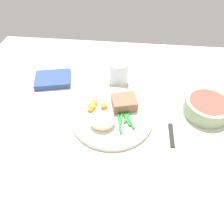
% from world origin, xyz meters
% --- Properties ---
extents(dining_table, '(1.20, 0.90, 0.02)m').
position_xyz_m(dining_table, '(0.00, 0.00, 0.01)').
color(dining_table, beige).
rests_on(dining_table, ground).
extents(dinner_plate, '(0.27, 0.27, 0.02)m').
position_xyz_m(dinner_plate, '(-0.02, -0.04, 0.03)').
color(dinner_plate, white).
rests_on(dinner_plate, dining_table).
extents(meat_portion, '(0.09, 0.08, 0.04)m').
position_xyz_m(meat_portion, '(0.02, 0.00, 0.05)').
color(meat_portion, '#936047').
rests_on(meat_portion, dinner_plate).
extents(mashed_potatoes, '(0.08, 0.07, 0.04)m').
position_xyz_m(mashed_potatoes, '(-0.04, -0.09, 0.05)').
color(mashed_potatoes, beige).
rests_on(mashed_potatoes, dinner_plate).
extents(carrot_slices, '(0.06, 0.06, 0.01)m').
position_xyz_m(carrot_slices, '(-0.08, -0.01, 0.04)').
color(carrot_slices, orange).
rests_on(carrot_slices, dinner_plate).
extents(green_beans, '(0.06, 0.11, 0.01)m').
position_xyz_m(green_beans, '(0.02, -0.06, 0.04)').
color(green_beans, '#2D8C38').
rests_on(green_beans, dinner_plate).
extents(fork, '(0.01, 0.17, 0.00)m').
position_xyz_m(fork, '(-0.21, -0.04, 0.02)').
color(fork, silver).
rests_on(fork, dining_table).
extents(knife, '(0.02, 0.20, 0.01)m').
position_xyz_m(knife, '(0.17, -0.04, 0.02)').
color(knife, black).
rests_on(knife, dining_table).
extents(water_glass, '(0.07, 0.07, 0.09)m').
position_xyz_m(water_glass, '(-0.01, 0.15, 0.06)').
color(water_glass, silver).
rests_on(water_glass, dining_table).
extents(salad_bowl, '(0.14, 0.14, 0.05)m').
position_xyz_m(salad_bowl, '(0.29, 0.01, 0.05)').
color(salad_bowl, '#99B28C').
rests_on(salad_bowl, dining_table).
extents(napkin, '(0.15, 0.13, 0.02)m').
position_xyz_m(napkin, '(-0.26, 0.12, 0.03)').
color(napkin, '#334C8C').
rests_on(napkin, dining_table).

